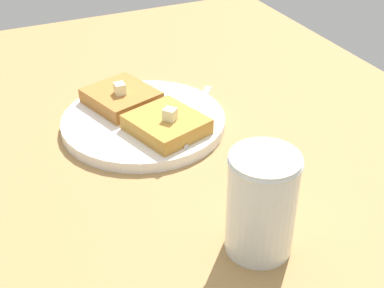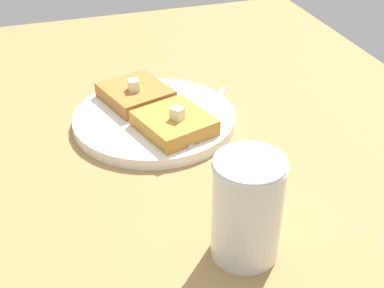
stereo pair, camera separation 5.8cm
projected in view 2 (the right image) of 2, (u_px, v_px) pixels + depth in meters
The scene contains 8 objects.
table_surface at pixel (111, 153), 66.91cm from camera, with size 93.47×93.47×2.16cm, color #9F7846.
plate at pixel (154, 118), 70.40cm from camera, with size 21.31×21.31×1.43cm.
toast_slice_left at pixel (135, 94), 72.77cm from camera, with size 8.66×7.88×1.98cm, color #AB6F31.
toast_slice_middle at pixel (174, 123), 66.29cm from camera, with size 8.66×7.88×1.98cm, color #B78335.
butter_pat_primary at pixel (133, 85), 71.16cm from camera, with size 1.49×1.34×1.49cm, color #F0EAB6.
butter_pat_secondary at pixel (177, 113), 64.85cm from camera, with size 1.49×1.34×1.49cm, color beige.
fork at pixel (203, 119), 68.75cm from camera, with size 13.34×11.18×0.36cm.
syrup_jar at pixel (247, 213), 48.45cm from camera, with size 6.68×6.68×10.48cm.
Camera 2 is at (55.80, -7.41, 38.65)cm, focal length 50.00 mm.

